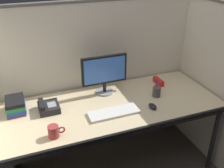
{
  "coord_description": "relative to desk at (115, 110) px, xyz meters",
  "views": [
    {
      "loc": [
        -0.71,
        -1.51,
        1.96
      ],
      "look_at": [
        0.0,
        0.35,
        0.92
      ],
      "focal_mm": 41.54,
      "sensor_mm": 36.0,
      "label": 1
    }
  ],
  "objects": [
    {
      "name": "cubicle_partition_rear",
      "position": [
        0.0,
        0.46,
        0.1
      ],
      "size": [
        2.21,
        0.06,
        1.57
      ],
      "color": "beige",
      "rests_on": "ground"
    },
    {
      "name": "cubicle_partition_right",
      "position": [
        0.99,
        -0.09,
        0.1
      ],
      "size": [
        0.06,
        1.41,
        1.57
      ],
      "color": "beige",
      "rests_on": "ground"
    },
    {
      "name": "desk",
      "position": [
        0.0,
        0.0,
        0.0
      ],
      "size": [
        1.9,
        0.8,
        0.74
      ],
      "color": "beige",
      "rests_on": "ground"
    },
    {
      "name": "monitor_center",
      "position": [
        -0.01,
        0.25,
        0.27
      ],
      "size": [
        0.43,
        0.17,
        0.37
      ],
      "color": "gray",
      "rests_on": "desk"
    },
    {
      "name": "keyboard_main",
      "position": [
        -0.06,
        -0.12,
        0.06
      ],
      "size": [
        0.43,
        0.15,
        0.02
      ],
      "primitive_type": "cube",
      "color": "silver",
      "rests_on": "desk"
    },
    {
      "name": "computer_mouse",
      "position": [
        0.29,
        -0.16,
        0.07
      ],
      "size": [
        0.06,
        0.1,
        0.04
      ],
      "color": "black",
      "rests_on": "desk"
    },
    {
      "name": "book_stack",
      "position": [
        -0.81,
        0.21,
        0.11
      ],
      "size": [
        0.16,
        0.21,
        0.12
      ],
      "color": "#4C3366",
      "rests_on": "desk"
    },
    {
      "name": "pen_cup",
      "position": [
        0.42,
        0.01,
        0.1
      ],
      "size": [
        0.08,
        0.08,
        0.17
      ],
      "color": "#4C4742",
      "rests_on": "desk"
    },
    {
      "name": "desk_phone",
      "position": [
        -0.56,
        0.12,
        0.08
      ],
      "size": [
        0.17,
        0.19,
        0.09
      ],
      "color": "black",
      "rests_on": "desk"
    },
    {
      "name": "red_stapler",
      "position": [
        0.56,
        0.22,
        0.08
      ],
      "size": [
        0.04,
        0.15,
        0.06
      ],
      "primitive_type": "cube",
      "color": "red",
      "rests_on": "desk"
    },
    {
      "name": "coffee_mug",
      "position": [
        -0.57,
        -0.25,
        0.1
      ],
      "size": [
        0.13,
        0.08,
        0.09
      ],
      "color": "#993333",
      "rests_on": "desk"
    }
  ]
}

